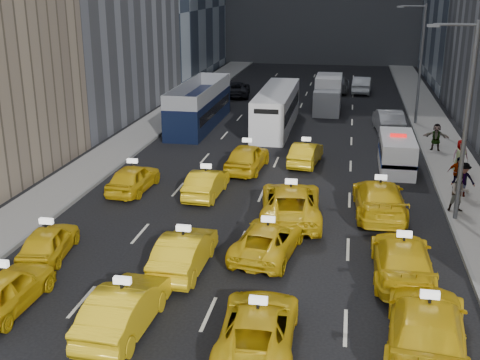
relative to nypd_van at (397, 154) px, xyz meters
The scene contains 35 objects.
ground 21.02m from the nypd_van, 109.77° to the right, with size 160.00×160.00×0.00m, color black.
sidewalk_west 18.39m from the nypd_van, 163.44° to the left, with size 3.00×90.00×0.15m, color gray.
sidewalk_east 6.30m from the nypd_van, 57.04° to the left, with size 3.00×90.00×0.15m, color gray.
curb_west 17.00m from the nypd_van, 162.04° to the left, with size 0.15×90.00×0.18m, color slate.
curb_east 5.65m from the nypd_van, 69.62° to the left, with size 0.15×90.00×0.18m, color slate.
streetlight_near 8.96m from the nypd_van, 75.02° to the right, with size 2.15×0.22×9.00m.
streetlight_far 13.03m from the nypd_van, 80.37° to the left, with size 2.15×0.22×9.00m.
taxi_4 23.32m from the nypd_van, 126.47° to the right, with size 1.78×4.43×1.51m, color gold.
taxi_5 21.36m from the nypd_van, 116.40° to the right, with size 1.60×4.58×1.51m, color gold.
taxi_6 20.00m from the nypd_van, 105.09° to the right, with size 2.25×4.88×1.36m, color gold.
taxi_7 18.59m from the nypd_van, 90.82° to the right, with size 2.31×5.67×1.65m, color gold.
taxi_8 20.54m from the nypd_van, 134.41° to the right, with size 1.58×3.92×1.33m, color gold.
taxi_9 17.14m from the nypd_van, 120.73° to the right, with size 1.58×4.53×1.49m, color gold.
taxi_10 14.11m from the nypd_van, 114.29° to the right, with size 2.19×4.75×1.32m, color gold.
taxi_11 13.93m from the nypd_van, 92.63° to the right, with size 2.15×5.29×1.53m, color gold.
taxi_12 15.25m from the nypd_van, 154.93° to the right, with size 1.71×4.25×1.45m, color gold.
taxi_13 11.81m from the nypd_van, 146.74° to the right, with size 1.46×4.20×1.38m, color gold.
taxi_14 10.36m from the nypd_van, 120.75° to the right, with size 2.71×5.87×1.63m, color gold.
taxi_15 7.65m from the nypd_van, 99.37° to the right, with size 2.29×5.64×1.64m, color gold.
taxi_16 8.75m from the nypd_van, 168.30° to the right, with size 1.90×4.73×1.61m, color gold.
taxi_17 5.31m from the nypd_van, behind, with size 1.44×4.13×1.36m, color gold.
nypd_van is the anchor object (origin of this frame).
double_decker 16.63m from the nypd_van, 147.85° to the left, with size 3.90×11.30×3.22m.
city_bus 12.41m from the nypd_van, 131.60° to the left, with size 2.67×11.34×2.91m.
box_truck 17.01m from the nypd_van, 106.12° to the left, with size 2.98×6.53×2.88m.
misc_car_0 9.51m from the nypd_van, 90.03° to the left, with size 1.78×5.10×1.68m, color #9B9DA2.
misc_car_1 25.51m from the nypd_van, 122.15° to the left, with size 2.33×5.05×1.40m, color black.
misc_car_2 26.23m from the nypd_van, 99.22° to the left, with size 2.26×5.57×1.62m, color slate.
misc_car_3 25.53m from the nypd_van, 111.35° to the left, with size 1.77×4.39×1.50m, color black.
misc_car_4 25.79m from the nypd_van, 93.93° to the left, with size 1.71×4.91×1.62m, color #AEB2B6.
pedestrian_1 7.24m from the nypd_van, 70.41° to the right, with size 0.91×0.50×1.88m, color gray.
pedestrian_2 5.45m from the nypd_van, 56.86° to the right, with size 1.14×0.47×1.77m, color gray.
pedestrian_3 4.35m from the nypd_van, 48.36° to the right, with size 0.98×0.45×1.68m, color gray.
pedestrian_4 3.51m from the nypd_van, ahead, with size 0.91×0.50×1.86m, color gray.
pedestrian_5 5.11m from the nypd_van, 57.80° to the left, with size 1.61×0.46×1.74m, color gray.
Camera 1 is at (4.21, -15.10, 10.52)m, focal length 45.00 mm.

